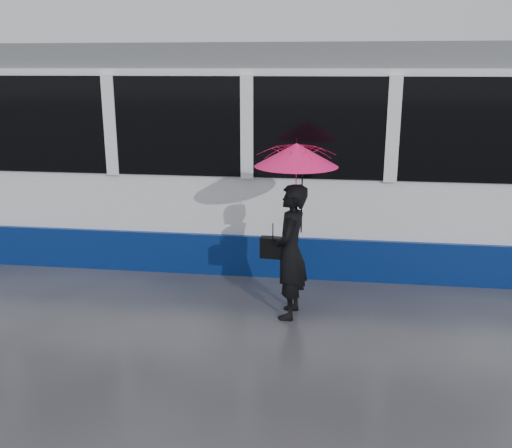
# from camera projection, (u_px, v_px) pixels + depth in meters

# --- Properties ---
(ground) EXTENTS (90.00, 90.00, 0.00)m
(ground) POSITION_uv_depth(u_px,v_px,m) (192.00, 308.00, 7.41)
(ground) COLOR #29292D
(ground) RESTS_ON ground
(rails) EXTENTS (34.00, 1.51, 0.02)m
(rails) POSITION_uv_depth(u_px,v_px,m) (228.00, 248.00, 9.80)
(rails) COLOR #3F3D38
(rails) RESTS_ON ground
(tram) EXTENTS (26.00, 2.56, 3.35)m
(tram) POSITION_uv_depth(u_px,v_px,m) (289.00, 155.00, 9.22)
(tram) COLOR white
(tram) RESTS_ON ground
(woman) EXTENTS (0.45, 0.64, 1.68)m
(woman) POSITION_uv_depth(u_px,v_px,m) (290.00, 252.00, 6.96)
(woman) COLOR black
(woman) RESTS_ON ground
(umbrella) EXTENTS (1.07, 1.07, 1.14)m
(umbrella) POSITION_uv_depth(u_px,v_px,m) (296.00, 171.00, 6.69)
(umbrella) COLOR #F01474
(umbrella) RESTS_ON ground
(handbag) EXTENTS (0.31, 0.15, 0.44)m
(handbag) POSITION_uv_depth(u_px,v_px,m) (273.00, 247.00, 7.00)
(handbag) COLOR black
(handbag) RESTS_ON ground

